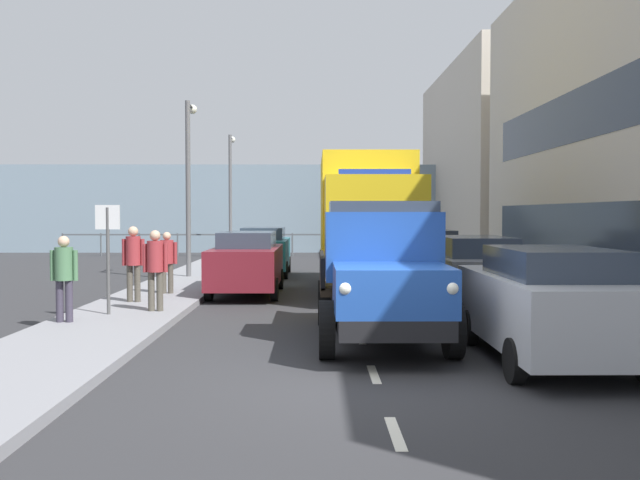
% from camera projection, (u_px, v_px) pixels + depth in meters
% --- Properties ---
extents(ground_plane, '(80.00, 80.00, 0.00)m').
position_uv_depth(ground_plane, '(346.00, 297.00, 18.54)').
color(ground_plane, '#2D2D30').
extents(sidewalk_left, '(2.42, 37.41, 0.15)m').
position_uv_depth(sidewalk_left, '(528.00, 294.00, 18.57)').
color(sidewalk_left, gray).
rests_on(sidewalk_left, ground_plane).
extents(sidewalk_right, '(2.42, 37.41, 0.15)m').
position_uv_depth(sidewalk_right, '(163.00, 295.00, 18.50)').
color(sidewalk_right, gray).
rests_on(sidewalk_right, ground_plane).
extents(road_centreline_markings, '(0.12, 32.21, 0.01)m').
position_uv_depth(road_centreline_markings, '(347.00, 302.00, 17.57)').
color(road_centreline_markings, silver).
rests_on(road_centreline_markings, ground_plane).
extents(building_far_block, '(6.56, 15.58, 9.78)m').
position_uv_depth(building_far_block, '(508.00, 163.00, 36.71)').
color(building_far_block, beige).
rests_on(building_far_block, ground_plane).
extents(sea_horizon, '(80.00, 0.80, 5.00)m').
position_uv_depth(sea_horizon, '(329.00, 209.00, 40.13)').
color(sea_horizon, gray).
rests_on(sea_horizon, ground_plane).
extents(seawall_railing, '(28.08, 0.08, 1.20)m').
position_uv_depth(seawall_railing, '(331.00, 238.00, 36.60)').
color(seawall_railing, '#4C5156').
rests_on(seawall_railing, ground_plane).
extents(truck_vintage_blue, '(2.17, 5.64, 2.43)m').
position_uv_depth(truck_vintage_blue, '(382.00, 275.00, 11.96)').
color(truck_vintage_blue, black).
rests_on(truck_vintage_blue, ground_plane).
extents(lorry_cargo_yellow, '(2.58, 8.20, 3.87)m').
position_uv_depth(lorry_cargo_yellow, '(366.00, 219.00, 19.91)').
color(lorry_cargo_yellow, gold).
rests_on(lorry_cargo_yellow, ground_plane).
extents(car_silver_kerbside_near, '(1.93, 4.28, 1.72)m').
position_uv_depth(car_silver_kerbside_near, '(549.00, 303.00, 10.42)').
color(car_silver_kerbside_near, '#B7BABF').
rests_on(car_silver_kerbside_near, ground_plane).
extents(car_grey_kerbside_1, '(1.82, 4.34, 1.72)m').
position_uv_depth(car_grey_kerbside_1, '(472.00, 273.00, 15.54)').
color(car_grey_kerbside_1, slate).
rests_on(car_grey_kerbside_1, ground_plane).
extents(car_navy_kerbside_2, '(1.80, 4.09, 1.72)m').
position_uv_depth(car_navy_kerbside_2, '(427.00, 256.00, 21.72)').
color(car_navy_kerbside_2, navy).
rests_on(car_navy_kerbside_2, ground_plane).
extents(car_maroon_oppositeside_0, '(1.84, 4.55, 1.72)m').
position_uv_depth(car_maroon_oppositeside_0, '(247.00, 262.00, 19.15)').
color(car_maroon_oppositeside_0, maroon).
rests_on(car_maroon_oppositeside_0, ground_plane).
extents(car_teal_oppositeside_1, '(1.87, 4.35, 1.72)m').
position_uv_depth(car_teal_oppositeside_1, '(263.00, 250.00, 25.16)').
color(car_teal_oppositeside_1, '#1E6670').
rests_on(car_teal_oppositeside_1, ground_plane).
extents(pedestrian_in_dark_coat, '(0.53, 0.34, 1.65)m').
position_uv_depth(pedestrian_in_dark_coat, '(64.00, 272.00, 13.34)').
color(pedestrian_in_dark_coat, '#383342').
rests_on(pedestrian_in_dark_coat, sidewalk_right).
extents(pedestrian_by_lamp, '(0.53, 0.34, 1.72)m').
position_uv_depth(pedestrian_by_lamp, '(155.00, 263.00, 14.86)').
color(pedestrian_by_lamp, '#4C473D').
rests_on(pedestrian_by_lamp, sidewalk_right).
extents(pedestrian_strolling, '(0.53, 0.34, 1.77)m').
position_uv_depth(pedestrian_strolling, '(133.00, 257.00, 16.41)').
color(pedestrian_strolling, '#4C473D').
rests_on(pedestrian_strolling, sidewalk_right).
extents(pedestrian_couple_a, '(0.53, 0.34, 1.60)m').
position_uv_depth(pedestrian_couple_a, '(167.00, 257.00, 18.16)').
color(pedestrian_couple_a, '#4C473D').
rests_on(pedestrian_couple_a, sidewalk_right).
extents(lamp_post_promenade, '(0.32, 1.14, 5.79)m').
position_uv_depth(lamp_post_promenade, '(189.00, 171.00, 23.20)').
color(lamp_post_promenade, '#59595B').
rests_on(lamp_post_promenade, sidewalk_right).
extents(lamp_post_far, '(0.32, 1.14, 5.99)m').
position_uv_depth(lamp_post_far, '(231.00, 183.00, 34.95)').
color(lamp_post_far, '#59595B').
rests_on(lamp_post_far, sidewalk_right).
extents(street_sign, '(0.50, 0.07, 2.25)m').
position_uv_depth(street_sign, '(108.00, 240.00, 14.36)').
color(street_sign, '#4C4C4C').
rests_on(street_sign, sidewalk_right).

